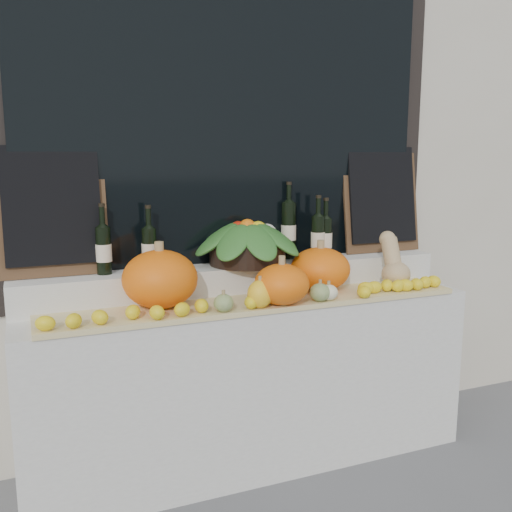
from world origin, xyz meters
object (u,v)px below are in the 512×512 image
(pumpkin_left, at_px, (160,279))
(butternut_squash, at_px, (394,264))
(wine_bottle_tall, at_px, (289,230))
(pumpkin_right, at_px, (320,269))
(produce_bowl, at_px, (247,241))

(pumpkin_left, xyz_separation_m, butternut_squash, (1.27, -0.05, -0.02))
(butternut_squash, height_order, wine_bottle_tall, wine_bottle_tall)
(pumpkin_right, bearing_deg, produce_bowl, 153.69)
(pumpkin_left, height_order, butternut_squash, butternut_squash)
(pumpkin_right, bearing_deg, butternut_squash, -9.78)
(pumpkin_right, xyz_separation_m, butternut_squash, (0.41, -0.07, 0.01))
(pumpkin_right, bearing_deg, wine_bottle_tall, 106.69)
(pumpkin_left, relative_size, pumpkin_right, 1.12)
(pumpkin_right, relative_size, butternut_squash, 1.07)
(pumpkin_left, height_order, wine_bottle_tall, wine_bottle_tall)
(pumpkin_right, height_order, produce_bowl, produce_bowl)
(butternut_squash, xyz_separation_m, wine_bottle_tall, (-0.48, 0.31, 0.17))
(pumpkin_left, bearing_deg, pumpkin_right, 1.71)
(butternut_squash, bearing_deg, pumpkin_right, 170.22)
(pumpkin_left, distance_m, butternut_squash, 1.27)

